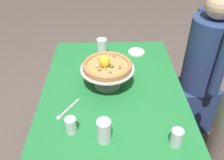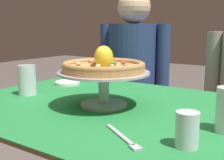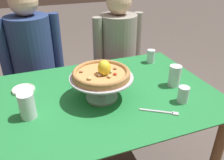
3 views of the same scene
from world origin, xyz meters
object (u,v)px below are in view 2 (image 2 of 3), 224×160
object	(u,v)px
pizza_stand	(104,83)
side_plate	(67,83)
dinner_fork	(124,138)
diner_left	(133,92)
water_glass_side_left	(27,82)
water_glass_front_right	(187,131)
pizza	(104,66)

from	to	relation	value
pizza_stand	side_plate	xyz separation A→B (m)	(-0.41, 0.24, -0.08)
pizza_stand	dinner_fork	world-z (taller)	pizza_stand
side_plate	diner_left	size ratio (longest dim) A/B	0.10
water_glass_side_left	dinner_fork	size ratio (longest dim) A/B	0.75
pizza_stand	water_glass_front_right	size ratio (longest dim) A/B	3.78
pizza_stand	water_glass_front_right	world-z (taller)	pizza_stand
water_glass_side_left	diner_left	world-z (taller)	diner_left
pizza	pizza_stand	bearing A→B (deg)	124.83
pizza_stand	dinner_fork	bearing A→B (deg)	-44.92
pizza	water_glass_front_right	size ratio (longest dim) A/B	3.38
water_glass_front_right	diner_left	bearing A→B (deg)	126.74
pizza	dinner_fork	world-z (taller)	pizza
dinner_fork	diner_left	bearing A→B (deg)	119.07
water_glass_side_left	side_plate	distance (m)	0.28
pizza	diner_left	bearing A→B (deg)	112.70
diner_left	pizza	bearing A→B (deg)	-67.30
pizza_stand	water_glass_front_right	xyz separation A→B (m)	(0.40, -0.19, -0.05)
pizza	water_glass_front_right	world-z (taller)	pizza
water_glass_front_right	dinner_fork	distance (m)	0.17
water_glass_side_left	side_plate	xyz separation A→B (m)	(-0.02, 0.28, -0.05)
pizza_stand	dinner_fork	size ratio (longest dim) A/B	1.96
side_plate	water_glass_front_right	bearing A→B (deg)	-27.97
water_glass_front_right	water_glass_side_left	world-z (taller)	water_glass_side_left
diner_left	side_plate	bearing A→B (deg)	-99.36
water_glass_side_left	water_glass_front_right	bearing A→B (deg)	-11.04
pizza	dinner_fork	xyz separation A→B (m)	(0.24, -0.24, -0.15)
water_glass_side_left	diner_left	bearing A→B (deg)	85.01
water_glass_front_right	diner_left	world-z (taller)	diner_left
pizza	diner_left	distance (m)	0.89
water_glass_side_left	diner_left	xyz separation A→B (m)	(0.07, 0.81, -0.19)
pizza_stand	pizza	bearing A→B (deg)	-55.17
side_plate	diner_left	xyz separation A→B (m)	(0.09, 0.54, -0.14)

